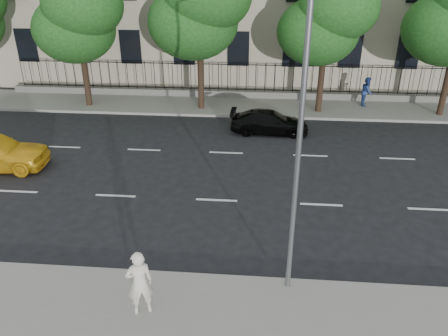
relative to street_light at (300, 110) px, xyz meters
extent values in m
plane|color=black|center=(-2.50, 1.77, -5.15)|extent=(120.00, 120.00, 0.00)
cube|color=gray|center=(-2.50, -2.23, -5.07)|extent=(60.00, 4.00, 0.15)
cube|color=gray|center=(-2.50, 15.77, -5.07)|extent=(60.00, 4.00, 0.15)
cube|color=slate|center=(-2.50, 17.47, -4.80)|extent=(30.00, 0.50, 0.40)
cube|color=black|center=(-2.50, 17.47, -4.50)|extent=(28.80, 0.05, 0.05)
cube|color=black|center=(-2.50, 17.47, -2.90)|extent=(28.80, 0.05, 0.05)
cylinder|color=slate|center=(0.00, -0.53, -1.00)|extent=(0.14, 0.14, 8.00)
cylinder|color=#382619|center=(-11.50, 14.97, -3.51)|extent=(0.36, 0.36, 2.97)
ellipsoid|color=#184918|center=(-11.90, 15.27, -0.52)|extent=(4.75, 4.75, 3.90)
ellipsoid|color=#184918|center=(-11.00, 14.77, 0.85)|extent=(4.50, 4.50, 3.70)
cylinder|color=#382619|center=(-4.50, 14.97, -3.34)|extent=(0.36, 0.36, 3.32)
ellipsoid|color=#184918|center=(-4.90, 15.27, -0.05)|extent=(5.13, 5.13, 4.21)
cylinder|color=#382619|center=(2.50, 14.97, -3.46)|extent=(0.36, 0.36, 3.08)
ellipsoid|color=#184918|center=(2.10, 15.27, -0.48)|extent=(4.56, 4.56, 3.74)
ellipsoid|color=#184918|center=(3.00, 14.77, 0.84)|extent=(4.32, 4.32, 3.55)
cylinder|color=#382619|center=(9.50, 14.97, -3.39)|extent=(0.36, 0.36, 3.22)
imported|color=black|center=(-0.43, 11.60, -4.55)|extent=(4.15, 1.75, 1.20)
imported|color=white|center=(-3.83, -1.85, -4.06)|extent=(0.81, 0.68, 1.88)
imported|color=navy|center=(5.52, 16.35, -4.13)|extent=(0.85, 0.98, 1.74)
camera|label=1|loc=(-0.97, -10.25, 3.41)|focal=35.00mm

